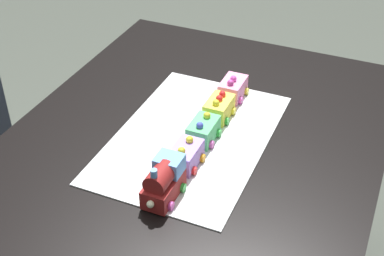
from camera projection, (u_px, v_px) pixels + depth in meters
The scene contains 7 objects.
dining_table at pixel (184, 183), 1.52m from camera, with size 1.40×1.00×0.74m.
cake_board at pixel (192, 137), 1.51m from camera, with size 0.60×0.40×0.00m, color silver.
cake_locomotive at pixel (164, 181), 1.29m from camera, with size 0.14×0.08×0.12m.
cake_car_hopper_lavender at pixel (186, 155), 1.39m from camera, with size 0.10×0.08×0.07m.
cake_car_flatbed_mint_green at pixel (203, 130), 1.48m from camera, with size 0.10×0.08×0.07m.
cake_car_caboose_lemon at pixel (219, 108), 1.57m from camera, with size 0.10×0.08×0.07m.
cake_car_tanker_bubblegum at pixel (233, 88), 1.66m from camera, with size 0.10×0.08×0.07m.
Camera 1 is at (-1.04, -0.47, 1.65)m, focal length 51.21 mm.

